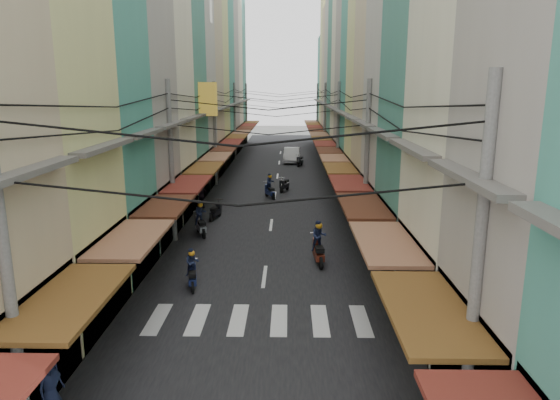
# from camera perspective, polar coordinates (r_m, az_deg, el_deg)

# --- Properties ---
(ground) EXTENTS (160.00, 160.00, 0.00)m
(ground) POSITION_cam_1_polar(r_m,az_deg,el_deg) (23.14, -1.55, -6.94)
(ground) COLOR slate
(ground) RESTS_ON ground
(road) EXTENTS (10.00, 80.00, 0.02)m
(road) POSITION_cam_1_polar(r_m,az_deg,el_deg) (42.48, -0.35, 2.27)
(road) COLOR black
(road) RESTS_ON ground
(sidewalk_left) EXTENTS (3.00, 80.00, 0.06)m
(sidewalk_left) POSITION_cam_1_polar(r_m,az_deg,el_deg) (43.13, -9.02, 2.29)
(sidewalk_left) COLOR slate
(sidewalk_left) RESTS_ON ground
(sidewalk_right) EXTENTS (3.00, 80.00, 0.06)m
(sidewalk_right) POSITION_cam_1_polar(r_m,az_deg,el_deg) (42.82, 8.38, 2.24)
(sidewalk_right) COLOR slate
(sidewalk_right) RESTS_ON ground
(crosswalk) EXTENTS (7.55, 2.40, 0.01)m
(crosswalk) POSITION_cam_1_polar(r_m,az_deg,el_deg) (17.61, -2.44, -13.50)
(crosswalk) COLOR silver
(crosswalk) RESTS_ON ground
(building_row_left) EXTENTS (7.80, 67.67, 23.70)m
(building_row_left) POSITION_cam_1_polar(r_m,az_deg,el_deg) (39.38, -12.54, 15.41)
(building_row_left) COLOR #B8B2A8
(building_row_left) RESTS_ON ground
(building_row_right) EXTENTS (7.80, 68.98, 22.59)m
(building_row_right) POSITION_cam_1_polar(r_m,az_deg,el_deg) (38.84, 11.67, 14.95)
(building_row_right) COLOR teal
(building_row_right) RESTS_ON ground
(utility_poles) EXTENTS (10.20, 66.13, 8.20)m
(utility_poles) POSITION_cam_1_polar(r_m,az_deg,el_deg) (36.79, -0.56, 10.94)
(utility_poles) COLOR gray
(utility_poles) RESTS_ON ground
(white_car) EXTENTS (5.44, 2.31, 1.89)m
(white_car) POSITION_cam_1_polar(r_m,az_deg,el_deg) (52.76, 1.34, 4.34)
(white_car) COLOR #BDBCC0
(white_car) RESTS_ON ground
(bicycle) EXTENTS (1.83, 1.28, 1.18)m
(bicycle) POSITION_cam_1_polar(r_m,az_deg,el_deg) (22.72, 15.75, -7.83)
(bicycle) COLOR black
(bicycle) RESTS_ON ground
(moving_scooters) EXTENTS (6.64, 32.81, 2.00)m
(moving_scooters) POSITION_cam_1_polar(r_m,az_deg,el_deg) (30.14, -1.93, -1.13)
(moving_scooters) COLOR black
(moving_scooters) RESTS_ON ground
(parked_scooters) EXTENTS (12.55, 11.99, 1.01)m
(parked_scooters) POSITION_cam_1_polar(r_m,az_deg,el_deg) (19.73, 11.70, -9.32)
(parked_scooters) COLOR black
(parked_scooters) RESTS_ON ground
(pedestrians) EXTENTS (13.50, 22.01, 2.20)m
(pedestrians) POSITION_cam_1_polar(r_m,az_deg,el_deg) (25.71, -9.78, -2.73)
(pedestrians) COLOR #271E29
(pedestrians) RESTS_ON ground
(market_umbrella) EXTENTS (2.09, 2.09, 2.20)m
(market_umbrella) POSITION_cam_1_polar(r_m,az_deg,el_deg) (17.58, 20.98, -7.66)
(market_umbrella) COLOR #B2B2B7
(market_umbrella) RESTS_ON ground
(traffic_sign) EXTENTS (0.10, 0.57, 2.59)m
(traffic_sign) POSITION_cam_1_polar(r_m,az_deg,el_deg) (17.34, 15.12, -7.81)
(traffic_sign) COLOR gray
(traffic_sign) RESTS_ON ground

